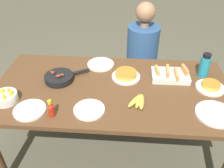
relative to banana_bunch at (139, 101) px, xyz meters
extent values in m
plane|color=#565142|center=(-0.20, 0.17, -0.75)|extent=(14.00, 14.00, 0.00)
cube|color=brown|center=(-0.20, 0.17, -0.04)|extent=(1.85, 0.91, 0.03)
cylinder|color=brown|center=(-1.07, 0.57, -0.40)|extent=(0.07, 0.07, 0.70)
cylinder|color=brown|center=(0.66, 0.57, -0.40)|extent=(0.07, 0.07, 0.70)
ellipsoid|color=gold|center=(-0.02, 0.00, 0.00)|extent=(0.13, 0.17, 0.04)
ellipsoid|color=gold|center=(0.00, 0.00, 0.00)|extent=(0.07, 0.17, 0.03)
ellipsoid|color=gold|center=(0.02, -0.01, 0.00)|extent=(0.05, 0.17, 0.04)
cylinder|color=#4C3819|center=(0.02, 0.07, 0.00)|extent=(0.02, 0.02, 0.04)
cube|color=silver|center=(0.26, 0.33, 0.01)|extent=(0.30, 0.19, 0.05)
cube|color=#ED8E4C|center=(0.15, 0.33, 0.05)|extent=(0.03, 0.12, 0.04)
cube|color=#ED8E4C|center=(0.23, 0.32, 0.05)|extent=(0.03, 0.14, 0.05)
cube|color=#ED8E4C|center=(0.30, 0.30, 0.05)|extent=(0.02, 0.15, 0.04)
cube|color=#ED8E4C|center=(0.37, 0.34, 0.05)|extent=(0.04, 0.12, 0.05)
cylinder|color=black|center=(-0.64, 0.23, -0.01)|extent=(0.23, 0.23, 0.01)
cylinder|color=black|center=(-0.64, 0.23, 0.01)|extent=(0.23, 0.23, 0.04)
cylinder|color=black|center=(-0.48, 0.32, 0.02)|extent=(0.14, 0.09, 0.02)
ellipsoid|color=brown|center=(-0.70, 0.25, 0.04)|extent=(0.04, 0.04, 0.03)
ellipsoid|color=brown|center=(-0.62, 0.20, 0.05)|extent=(0.06, 0.05, 0.03)
ellipsoid|color=brown|center=(-0.68, 0.24, 0.05)|extent=(0.04, 0.05, 0.03)
ellipsoid|color=brown|center=(-0.60, 0.22, 0.05)|extent=(0.04, 0.03, 0.03)
cylinder|color=silver|center=(-0.10, 0.31, -0.01)|extent=(0.23, 0.23, 0.02)
cylinder|color=gold|center=(-0.10, 0.31, 0.02)|extent=(0.18, 0.18, 0.04)
cylinder|color=#AB7427|center=(-0.10, 0.31, 0.04)|extent=(0.17, 0.17, 0.00)
cylinder|color=silver|center=(0.55, 0.21, -0.01)|extent=(0.22, 0.22, 0.02)
cylinder|color=gold|center=(0.55, 0.21, 0.01)|extent=(0.14, 0.14, 0.03)
cylinder|color=#AB7427|center=(0.55, 0.21, 0.03)|extent=(0.14, 0.14, 0.00)
cylinder|color=silver|center=(-0.34, -0.11, -0.01)|extent=(0.22, 0.22, 0.02)
cylinder|color=silver|center=(-0.36, -0.10, 0.00)|extent=(0.11, 0.03, 0.01)
cube|color=silver|center=(-0.28, -0.12, 0.00)|extent=(0.05, 0.03, 0.00)
cylinder|color=silver|center=(-0.75, -0.14, -0.01)|extent=(0.22, 0.22, 0.02)
cylinder|color=silver|center=(-0.72, -0.14, 0.00)|extent=(0.12, 0.03, 0.01)
cube|color=silver|center=(-0.80, -0.16, 0.00)|extent=(0.05, 0.03, 0.00)
cylinder|color=silver|center=(0.51, -0.09, -0.01)|extent=(0.27, 0.27, 0.02)
cylinder|color=silver|center=(0.50, -0.11, 0.00)|extent=(0.04, 0.11, 0.01)
cube|color=silver|center=(0.53, -0.03, 0.00)|extent=(0.03, 0.05, 0.00)
cylinder|color=silver|center=(-0.33, 0.49, -0.01)|extent=(0.24, 0.24, 0.02)
cylinder|color=silver|center=(-0.35, 0.48, 0.00)|extent=(0.08, 0.10, 0.01)
cube|color=silver|center=(-0.30, 0.54, 0.00)|extent=(0.05, 0.05, 0.00)
cylinder|color=silver|center=(-0.95, -0.05, 0.01)|extent=(0.17, 0.17, 0.06)
cone|color=#F4A819|center=(-0.90, -0.05, 0.07)|extent=(0.04, 0.05, 0.07)
cone|color=#F4A819|center=(-0.94, -0.02, 0.06)|extent=(0.05, 0.04, 0.05)
cone|color=#F4A819|center=(-0.97, -0.03, 0.06)|extent=(0.06, 0.06, 0.04)
cone|color=#F4A819|center=(-0.93, -0.10, 0.07)|extent=(0.05, 0.04, 0.06)
cylinder|color=teal|center=(0.53, 0.39, 0.07)|extent=(0.08, 0.08, 0.17)
cylinder|color=black|center=(0.53, 0.39, 0.17)|extent=(0.06, 0.06, 0.03)
cylinder|color=#B72814|center=(-0.58, -0.18, 0.02)|extent=(0.05, 0.05, 0.08)
cone|color=#B72814|center=(-0.58, -0.18, 0.07)|extent=(0.05, 0.05, 0.02)
cylinder|color=gold|center=(-0.58, -0.18, 0.10)|extent=(0.03, 0.03, 0.03)
cube|color=black|center=(0.06, 0.90, -0.55)|extent=(0.35, 0.35, 0.40)
cylinder|color=#2D5184|center=(0.06, 0.90, -0.08)|extent=(0.32, 0.32, 0.54)
cylinder|color=#9E7051|center=(0.06, 0.90, 0.21)|extent=(0.08, 0.08, 0.05)
sphere|color=#9E7051|center=(0.06, 0.90, 0.33)|extent=(0.19, 0.19, 0.19)
camera|label=1|loc=(-0.09, -1.30, 1.09)|focal=38.00mm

